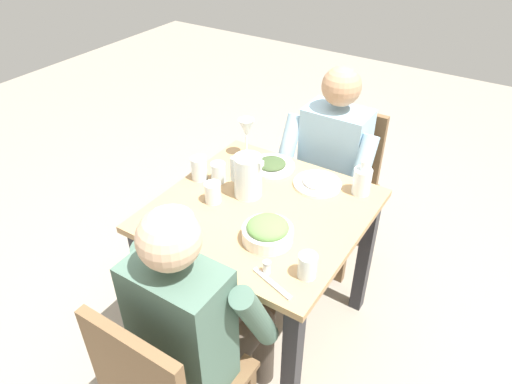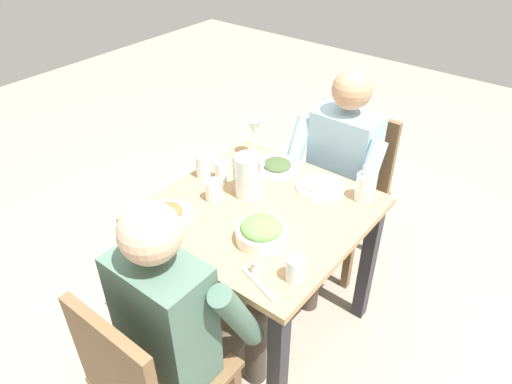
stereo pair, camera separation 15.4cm
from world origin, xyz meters
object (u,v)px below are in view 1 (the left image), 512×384
Objects in this scene: diner_near at (325,172)px; salad_bowl at (268,231)px; oil_carafe at (362,182)px; plate_dolmas at (272,165)px; salt_shaker at (267,267)px; water_glass_far_left at (213,193)px; dining_table at (261,232)px; plate_rice_curry at (169,218)px; wine_glass at (246,130)px; chair_near at (339,178)px; water_glass_center at (307,266)px; water_glass_near_left at (199,168)px; water_glass_by_pitcher at (218,172)px; plate_yoghurt at (318,182)px; water_pitcher at (248,176)px; diner_far at (200,319)px.

diner_near is 0.72m from salad_bowl.
diner_near is 7.06× the size of oil_carafe.
salt_shaker reaches higher than plate_dolmas.
dining_table is at bearing -159.25° from water_glass_far_left.
wine_glass is at bearing -87.59° from plate_rice_curry.
oil_carafe reaches higher than chair_near.
water_glass_near_left is at bearing -22.13° from water_glass_center.
salad_bowl is 0.46m from water_glass_by_pitcher.
salt_shaker is (-0.22, 0.32, 0.16)m from dining_table.
water_glass_by_pitcher is at bearing 28.15° from plate_yoghurt.
chair_near reaches higher than water_glass_by_pitcher.
water_pitcher is at bearing -176.82° from water_glass_near_left.
diner_far is (-0.04, 1.29, 0.15)m from chair_near.
water_glass_by_pitcher reaches higher than salad_bowl.
water_glass_near_left is 0.76m from water_glass_center.
dining_table is 0.41m from plate_rice_curry.
plate_rice_curry is (0.31, 1.03, 0.27)m from chair_near.
plate_yoghurt is at bearing -124.93° from plate_rice_curry.
salad_bowl is 0.41m from plate_rice_curry.
water_glass_far_left is (0.24, 0.62, 0.15)m from diner_near.
water_glass_near_left is at bearing 26.76° from plate_yoghurt.
water_glass_by_pitcher is (0.14, 0.23, 0.03)m from plate_dolmas.
water_glass_far_left reaches higher than salt_shaker.
dining_table is 9.09× the size of water_glass_by_pitcher.
water_glass_center is (-0.26, -0.29, 0.15)m from diner_far.
water_glass_center is at bearing -177.27° from plate_rice_curry.
water_glass_near_left reaches higher than water_glass_far_left.
plate_yoghurt is (-0.22, -0.23, -0.08)m from water_pitcher.
diner_near is at bearing -110.63° from plate_rice_curry.
diner_far reaches higher than oil_carafe.
water_glass_by_pitcher is 0.62m from salt_shaker.
wine_glass is at bearing -49.23° from salad_bowl.
water_glass_near_left is (0.23, 0.26, 0.04)m from plate_dolmas.
water_glass_by_pitcher is at bearing -62.06° from water_glass_far_left.
plate_yoghurt is at bearing -67.25° from water_glass_center.
water_glass_far_left is 0.65m from oil_carafe.
chair_near is 9.33× the size of water_glass_by_pitcher.
plate_yoghurt is 1.08× the size of plate_rice_curry.
oil_carafe is at bearing -133.69° from dining_table.
oil_carafe is at bearing -165.24° from plate_yoghurt.
salt_shaker is at bearing 124.83° from dining_table.
plate_dolmas is 0.38m from water_glass_far_left.
plate_dolmas is (-0.14, -0.57, -0.00)m from plate_rice_curry.
wine_glass is at bearing -51.47° from salt_shaker.
water_glass_center is at bearing 130.87° from plate_dolmas.
diner_far is 0.45m from plate_rice_curry.
dining_table is 4.27× the size of salad_bowl.
salt_shaker is at bearing 101.49° from diner_near.
diner_far is at bearing 127.53° from water_glass_near_left.
water_glass_center is at bearing 106.72° from chair_near.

